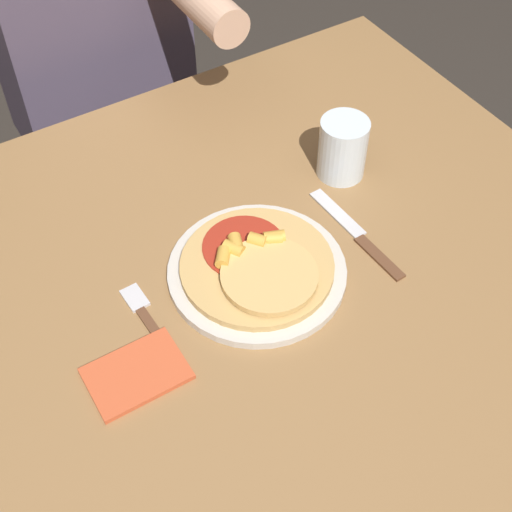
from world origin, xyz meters
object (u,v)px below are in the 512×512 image
Objects in this scene: dining_table at (231,324)px; person_diner at (91,31)px; fork at (150,323)px; knife at (358,235)px; drinking_glass at (343,148)px; plate at (256,270)px; pizza at (258,265)px.

dining_table is 0.75m from person_diner.
fork is (-0.13, 0.00, 0.10)m from dining_table.
fork is 0.80× the size of knife.
drinking_glass is at bearing 22.46° from dining_table.
drinking_glass reaches higher than fork.
plate reaches higher than fork.
plate is 0.18m from knife.
drinking_glass reaches higher than dining_table.
knife is (0.18, -0.02, -0.00)m from plate.
person_diner is at bearing 86.69° from pizza.
knife is 0.76m from person_diner.
drinking_glass reaches higher than plate.
pizza is 0.27m from drinking_glass.
knife is 0.18× the size of person_diner.
fork is 0.35m from knife.
person_diner reaches higher than knife.
person_diner is at bearing 82.87° from dining_table.
plate is 1.21× the size of knife.
plate reaches higher than knife.
pizza reaches higher than fork.
drinking_glass is at bearing -72.30° from person_diner.
knife is 2.10× the size of drinking_glass.
knife reaches higher than dining_table.
knife is at bearing -79.91° from person_diner.
drinking_glass is (0.24, 0.12, 0.05)m from plate.
dining_table is 0.99× the size of person_diner.
fork is at bearing 178.98° from dining_table.
pizza is at bearing 175.50° from knife.
plate is 2.54× the size of drinking_glass.
drinking_glass is (0.24, 0.12, 0.03)m from pizza.
plate is 0.73m from person_diner.
plate is at bearing 174.12° from knife.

